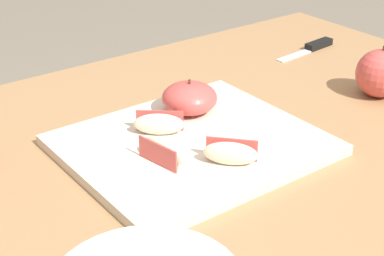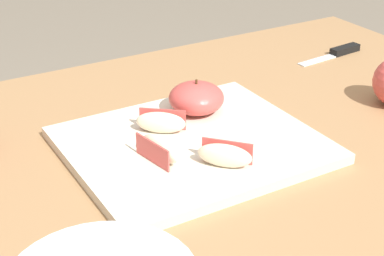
{
  "view_description": "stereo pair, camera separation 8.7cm",
  "coord_description": "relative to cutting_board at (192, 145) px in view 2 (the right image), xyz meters",
  "views": [
    {
      "loc": [
        -0.43,
        -0.6,
        1.16
      ],
      "look_at": [
        0.04,
        0.02,
        0.77
      ],
      "focal_mm": 57.06,
      "sensor_mm": 36.0,
      "label": 1
    },
    {
      "loc": [
        -0.35,
        -0.65,
        1.16
      ],
      "look_at": [
        0.04,
        0.02,
        0.77
      ],
      "focal_mm": 57.06,
      "sensor_mm": 36.0,
      "label": 2
    }
  ],
  "objects": [
    {
      "name": "apple_wedge_right",
      "position": [
        -0.03,
        0.05,
        0.02
      ],
      "size": [
        0.07,
        0.07,
        0.03
      ],
      "color": "beige",
      "rests_on": "cutting_board"
    },
    {
      "name": "paring_knife",
      "position": [
        0.46,
        0.19,
        -0.0
      ],
      "size": [
        0.16,
        0.03,
        0.01
      ],
      "color": "silver",
      "rests_on": "dining_table"
    },
    {
      "name": "dining_table",
      "position": [
        -0.04,
        -0.02,
        -0.11
      ],
      "size": [
        1.33,
        0.83,
        0.73
      ],
      "color": "#9E754C",
      "rests_on": "ground_plane"
    },
    {
      "name": "apple_wedge_front",
      "position": [
        0.0,
        -0.08,
        0.02
      ],
      "size": [
        0.07,
        0.07,
        0.03
      ],
      "color": "beige",
      "rests_on": "cutting_board"
    },
    {
      "name": "cutting_board",
      "position": [
        0.0,
        0.0,
        0.0
      ],
      "size": [
        0.35,
        0.3,
        0.02
      ],
      "color": "beige",
      "rests_on": "dining_table"
    },
    {
      "name": "apple_wedge_left",
      "position": [
        -0.07,
        -0.03,
        0.02
      ],
      "size": [
        0.04,
        0.08,
        0.03
      ],
      "color": "beige",
      "rests_on": "cutting_board"
    },
    {
      "name": "apple_half_skin_up",
      "position": [
        0.05,
        0.08,
        0.03
      ],
      "size": [
        0.09,
        0.09,
        0.06
      ],
      "color": "#D14C47",
      "rests_on": "cutting_board"
    }
  ]
}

